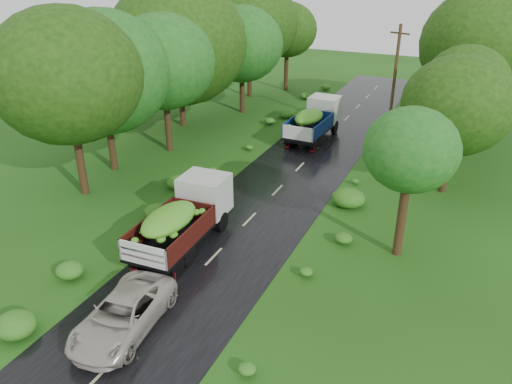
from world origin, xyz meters
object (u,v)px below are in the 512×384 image
Objects in this scene: truck_far at (315,118)px; car at (123,314)px; truck_near at (185,215)px; utility_pole at (394,83)px.

truck_far is 23.80m from car.
truck_far is at bearing 84.84° from car.
truck_near is at bearing 94.12° from car.
truck_far is 0.79× the size of utility_pole.
truck_near is at bearing -85.65° from utility_pole.
truck_near is 17.47m from truck_far.
truck_far is at bearing -136.90° from utility_pole.
utility_pole is at bearing 24.12° from truck_far.
utility_pole reaches higher than truck_far.
truck_far is at bearing 85.47° from truck_near.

